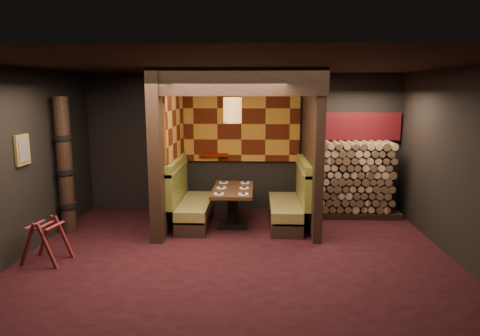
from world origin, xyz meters
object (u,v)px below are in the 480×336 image
object	(u,v)px
dining_table	(233,200)
totem_column	(65,167)
pendant_lamp	(232,110)
booth_bench_left	(190,203)
booth_bench_right	(290,204)
firewood_stack	(356,179)
luggage_rack	(46,239)

from	to	relation	value
dining_table	totem_column	xyz separation A→B (m)	(-2.91, -0.49, 0.70)
totem_column	pendant_lamp	bearing A→B (deg)	8.58
dining_table	totem_column	world-z (taller)	totem_column
dining_table	totem_column	size ratio (longest dim) A/B	0.57
booth_bench_left	totem_column	bearing A→B (deg)	-165.25
booth_bench_right	pendant_lamp	world-z (taller)	pendant_lamp
booth_bench_right	pendant_lamp	size ratio (longest dim) A/B	1.74
pendant_lamp	firewood_stack	size ratio (longest dim) A/B	0.53
totem_column	booth_bench_right	bearing A→B (deg)	7.86
luggage_rack	firewood_stack	world-z (taller)	firewood_stack
luggage_rack	totem_column	bearing A→B (deg)	100.96
dining_table	firewood_stack	xyz separation A→B (m)	(2.43, 0.76, 0.27)
booth_bench_right	dining_table	distance (m)	1.08
booth_bench_right	luggage_rack	world-z (taller)	booth_bench_right
luggage_rack	totem_column	size ratio (longest dim) A/B	0.29
totem_column	booth_bench_left	bearing A→B (deg)	14.75
booth_bench_left	luggage_rack	distance (m)	2.63
pendant_lamp	totem_column	distance (m)	3.09
dining_table	luggage_rack	distance (m)	3.22
booth_bench_right	dining_table	bearing A→B (deg)	-176.74
luggage_rack	dining_table	bearing A→B (deg)	34.65
pendant_lamp	dining_table	bearing A→B (deg)	90.00
luggage_rack	booth_bench_left	bearing A→B (deg)	45.96
pendant_lamp	booth_bench_right	bearing A→B (deg)	5.91
booth_bench_right	pendant_lamp	xyz separation A→B (m)	(-1.07, -0.11, 1.75)
pendant_lamp	totem_column	xyz separation A→B (m)	(-2.91, -0.44, -0.97)
booth_bench_left	pendant_lamp	xyz separation A→B (m)	(0.82, -0.11, 1.75)
luggage_rack	firewood_stack	size ratio (longest dim) A/B	0.40
booth_bench_left	luggage_rack	bearing A→B (deg)	-134.04
pendant_lamp	luggage_rack	bearing A→B (deg)	-146.09
totem_column	dining_table	bearing A→B (deg)	9.54
totem_column	firewood_stack	distance (m)	5.50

